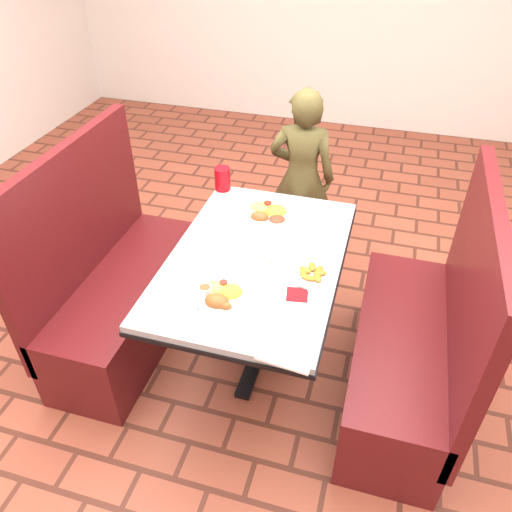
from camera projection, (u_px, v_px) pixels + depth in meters
name	position (u px, v px, depth m)	size (l,w,h in m)	color
dining_table	(256.00, 272.00, 2.43)	(0.81, 1.21, 0.75)	#A9ABAE
booth_bench_left	(120.00, 291.00, 2.81)	(0.47, 1.20, 1.17)	#5B1417
booth_bench_right	(411.00, 351.00, 2.46)	(0.47, 1.20, 1.17)	#5B1417
diner_person	(301.00, 178.00, 3.29)	(0.44, 0.29, 1.20)	brown
near_dinner_plate	(221.00, 294.00, 2.12)	(0.24, 0.24, 0.08)	white
far_dinner_plate	(268.00, 212.00, 2.64)	(0.29, 0.29, 0.07)	white
plantain_plate	(312.00, 274.00, 2.25)	(0.20, 0.20, 0.03)	white
maroon_napkin	(297.00, 295.00, 2.16)	(0.09, 0.09, 0.00)	#620E13
spoon_utensil	(305.00, 285.00, 2.20)	(0.01, 0.13, 0.00)	silver
red_tumbler	(222.00, 179.00, 2.84)	(0.09, 0.09, 0.13)	#B60C14
paper_napkin	(288.00, 351.00, 1.89)	(0.21, 0.16, 0.01)	white
knife_utensil	(217.00, 301.00, 2.11)	(0.01, 0.18, 0.00)	silver
fork_utensil	(205.00, 298.00, 2.12)	(0.01, 0.15, 0.00)	silver
lettuce_shreds	(267.00, 250.00, 2.41)	(0.28, 0.32, 0.00)	#9BC14D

